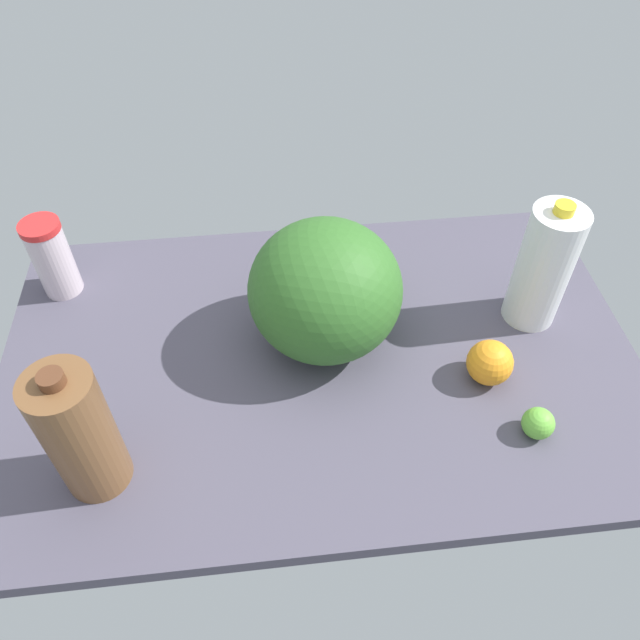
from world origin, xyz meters
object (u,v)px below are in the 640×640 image
Objects in this scene: tumbler_cup at (52,258)px; lime_by_jug at (538,423)px; watermelon at (325,291)px; milk_jug at (544,267)px; chocolate_milk_jug at (79,433)px; orange_loose at (490,363)px.

lime_by_jug is (85.76, -44.84, -5.85)cm from tumbler_cup.
watermelon is at bearing -20.30° from tumbler_cup.
milk_jug is 29.92cm from lime_by_jug.
milk_jug is (93.77, -17.83, 4.24)cm from tumbler_cup.
chocolate_milk_jug reaches higher than tumbler_cup.
lime_by_jug is (72.86, -0.05, -9.70)cm from chocolate_milk_jug.
chocolate_milk_jug is 4.80× the size of lime_by_jug.
milk_jug is (41.22, 1.60, 0.04)cm from watermelon.
milk_jug is at bearing 48.36° from orange_loose.
lime_by_jug is at bearing -37.40° from watermelon.
milk_jug is 3.26× the size of orange_loose.
tumbler_cup is 87.21cm from orange_loose.
chocolate_milk_jug is 69.60cm from orange_loose.
watermelon is 41.25cm from milk_jug.
chocolate_milk_jug reaches higher than lime_by_jug.
tumbler_cup is at bearing 158.21° from orange_loose.
tumbler_cup is (-12.91, 44.78, -3.85)cm from chocolate_milk_jug.
watermelon reaches higher than lime_by_jug.
chocolate_milk_jug reaches higher than watermelon.
tumbler_cup is at bearing 106.08° from chocolate_milk_jug.
watermelon is 43.00cm from lime_by_jug.
orange_loose is at bearing 111.34° from lime_by_jug.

